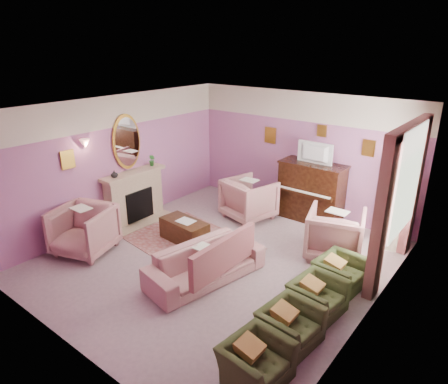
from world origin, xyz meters
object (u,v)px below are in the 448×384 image
Objects in this scene: television at (313,152)px; floral_armchair_left at (249,197)px; olive_chair_a at (256,356)px; olive_chair_b at (291,320)px; coffee_table at (184,231)px; side_table at (394,230)px; floral_armchair_right at (335,231)px; sofa at (205,257)px; piano at (311,192)px; olive_chair_d at (340,269)px; olive_chair_c at (318,292)px; floral_armchair_front at (84,228)px.

television is 0.78× the size of floral_armchair_left.
floral_armchair_left is 4.72m from olive_chair_a.
olive_chair_b is (2.76, -3.00, -0.17)m from floral_armchair_left.
side_table is at bearing 35.03° from coffee_table.
sofa is at bearing -123.76° from floral_armchair_right.
olive_chair_b is at bearing -47.33° from floral_armchair_left.
olive_chair_d is at bearing -52.90° from piano.
piano is 0.67× the size of sofa.
olive_chair_b is 0.82m from olive_chair_c.
coffee_table is 1.26× the size of olive_chair_d.
floral_armchair_front reaches higher than olive_chair_a.
coffee_table is 0.97× the size of floral_armchair_left.
side_table is (0.26, 1.99, 0.01)m from olive_chair_d.
olive_chair_a is at bearing -93.34° from side_table.
television is 3.58m from olive_chair_c.
floral_armchair_left is at bearing 153.83° from olive_chair_d.
olive_chair_a and olive_chair_d have the same top height.
floral_armchair_front is 1.30× the size of olive_chair_b.
sofa is at bearing 145.94° from olive_chair_a.
piano is 2.00× the size of side_table.
coffee_table is 3.38m from olive_chair_b.
sofa is 2.51m from floral_armchair_right.
olive_chair_a is (4.31, -0.56, -0.17)m from floral_armchair_front.
floral_armchair_right is 1.00× the size of floral_armchair_front.
coffee_table is 3.16m from olive_chair_d.
side_table is at bearing -3.56° from television.
floral_armchair_left is 3.61m from floral_armchair_front.
floral_armchair_front is 1.30× the size of olive_chair_c.
olive_chair_b and olive_chair_d have the same top height.
olive_chair_a is at bearing -90.00° from olive_chair_c.
floral_armchair_front reaches higher than olive_chair_d.
olive_chair_a is (3.13, -2.07, 0.12)m from coffee_table.
piano is at bearing 85.59° from sofa.
olive_chair_c is 1.13× the size of side_table.
floral_armchair_front is at bearing -163.46° from sofa.
television is at bearing 127.75° from olive_chair_d.
floral_armchair_front is (-1.18, -1.51, 0.29)m from coffee_table.
television is 1.01× the size of olive_chair_a.
floral_armchair_left reaches higher than sofa.
floral_armchair_left reaches higher than olive_chair_d.
coffee_table is 2.95m from floral_armchair_right.
floral_armchair_right is 1.47× the size of side_table.
coffee_table is (-1.50, -2.55, -0.43)m from piano.
olive_chair_c and olive_chair_d have the same top height.
olive_chair_a is (1.89, -1.28, -0.08)m from sofa.
piano is at bearing 132.17° from floral_armchair_right.
floral_armchair_left is 4.08m from olive_chair_b.
olive_chair_b is at bearing -66.75° from piano.
television is 3.22m from coffee_table.
floral_armchair_front is 4.35m from olive_chair_a.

